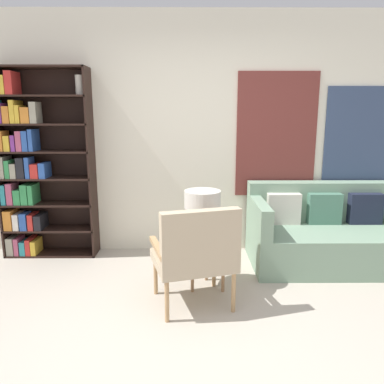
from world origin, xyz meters
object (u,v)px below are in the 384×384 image
at_px(table_lamp, 203,204).
at_px(side_table, 208,239).
at_px(bookshelf, 33,166).
at_px(couch, 327,234).
at_px(armchair, 196,251).

bearing_deg(table_lamp, side_table, -56.22).
xyz_separation_m(bookshelf, couch, (3.22, -0.27, -0.71)).
bearing_deg(bookshelf, armchair, -35.08).
distance_m(bookshelf, armchair, 2.24).
relative_size(couch, side_table, 3.04).
bearing_deg(couch, bookshelf, 175.16).
height_order(armchair, table_lamp, table_lamp).
bearing_deg(table_lamp, armchair, -98.09).
xyz_separation_m(armchair, side_table, (0.11, 0.38, -0.03)).
height_order(armchair, side_table, armchair).
bearing_deg(couch, table_lamp, -158.74).
bearing_deg(bookshelf, couch, -4.84).
bearing_deg(armchair, table_lamp, 81.91).
bearing_deg(side_table, armchair, -106.04).
bearing_deg(couch, side_table, -155.57).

